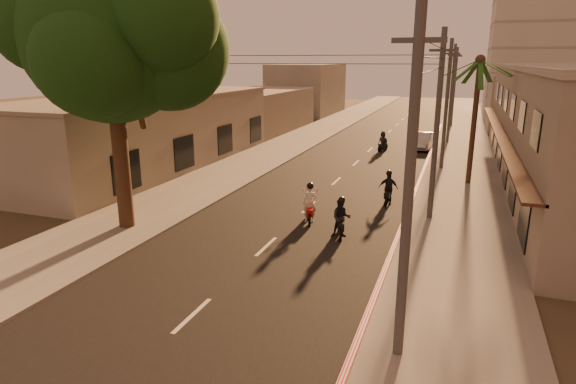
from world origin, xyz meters
The scene contains 18 objects.
ground centered at (0.00, 0.00, 0.00)m, with size 160.00×160.00×0.00m, color #383023.
road centered at (0.00, 20.00, 0.01)m, with size 10.00×140.00×0.02m, color black.
sidewalk_right centered at (7.50, 20.00, 0.06)m, with size 5.00×140.00×0.12m, color slate.
sidewalk_left centered at (-7.50, 20.00, 0.06)m, with size 5.00×140.00×0.12m, color slate.
curb_stripe centered at (5.10, 15.00, 0.10)m, with size 0.20×60.00×0.20m, color red.
left_building centered at (-13.98, 14.00, 2.60)m, with size 8.20×24.20×5.20m.
distant_tower centered at (16.00, 56.00, 14.00)m, with size 12.10×12.10×28.00m.
broadleaf_tree centered at (-6.61, 2.14, 8.48)m, with size 9.60×8.70×12.10m.
palm_tree centered at (8.00, 16.00, 7.15)m, with size 5.00×5.00×8.20m.
utility_poles centered at (6.20, 20.00, 6.54)m, with size 1.20×48.26×9.00m.
filler_right centered at (14.00, 45.00, 3.00)m, with size 8.00×14.00×6.00m, color #9B968C.
filler_left_near centered at (-14.00, 34.00, 2.20)m, with size 8.00×14.00×4.40m, color #9B968C.
filler_left_far centered at (-14.00, 52.00, 3.50)m, with size 8.00×14.00×7.00m, color #9B968C.
scooter_red centered at (0.76, 5.72, 0.87)m, with size 1.00×1.95×1.97m.
scooter_mid_a centered at (2.65, 4.28, 0.84)m, with size 1.13×1.84×1.84m.
scooter_mid_b centered at (3.86, 10.06, 0.83)m, with size 1.05×1.90×1.87m.
scooter_far_a centered at (1.11, 25.72, 0.80)m, with size 1.10×1.73×1.75m.
parked_car centered at (4.23, 28.00, 0.72)m, with size 1.74×4.43×1.43m, color #A5A8AD.
Camera 1 is at (7.22, -15.44, 7.58)m, focal length 30.00 mm.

